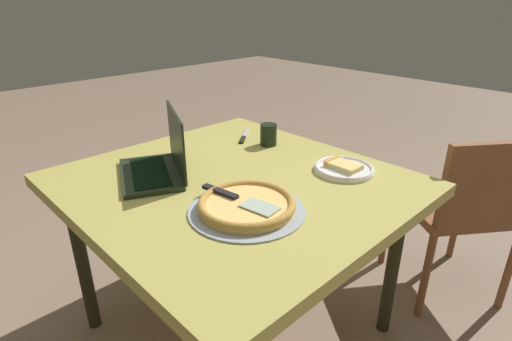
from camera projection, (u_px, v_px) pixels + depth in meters
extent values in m
plane|color=#866D59|center=(238.00, 326.00, 1.80)|extent=(12.00, 12.00, 0.00)
cube|color=#A89D4A|center=(235.00, 185.00, 1.51)|extent=(1.19, 1.11, 0.05)
cylinder|color=black|center=(393.00, 265.00, 1.65)|extent=(0.05, 0.05, 0.68)
cylinder|color=black|center=(244.00, 193.00, 2.25)|extent=(0.05, 0.05, 0.68)
cylinder|color=black|center=(82.00, 262.00, 1.67)|extent=(0.05, 0.05, 0.68)
cube|color=black|center=(150.00, 174.00, 1.52)|extent=(0.40, 0.33, 0.02)
cube|color=black|center=(150.00, 172.00, 1.52)|extent=(0.33, 0.25, 0.00)
cube|color=black|center=(176.00, 140.00, 1.51)|extent=(0.32, 0.15, 0.23)
cube|color=silver|center=(176.00, 140.00, 1.51)|extent=(0.28, 0.13, 0.20)
cylinder|color=silver|center=(344.00, 170.00, 1.57)|extent=(0.23, 0.23, 0.01)
torus|color=white|center=(344.00, 167.00, 1.56)|extent=(0.23, 0.23, 0.01)
cube|color=#DFC26E|center=(344.00, 166.00, 1.56)|extent=(0.13, 0.09, 0.02)
cube|color=#D19146|center=(332.00, 161.00, 1.60)|extent=(0.02, 0.09, 0.03)
cylinder|color=#96A1A9|center=(247.00, 210.00, 1.28)|extent=(0.38, 0.38, 0.01)
cylinder|color=#F1BA63|center=(247.00, 206.00, 1.28)|extent=(0.30, 0.30, 0.02)
torus|color=#B5853B|center=(247.00, 203.00, 1.27)|extent=(0.31, 0.31, 0.03)
cube|color=#AABEAD|center=(260.00, 207.00, 1.24)|extent=(0.13, 0.09, 0.00)
cube|color=black|center=(220.00, 192.00, 1.33)|extent=(0.15, 0.05, 0.01)
cube|color=silver|center=(245.00, 134.00, 1.98)|extent=(0.12, 0.14, 0.00)
cube|color=black|center=(242.00, 140.00, 1.89)|extent=(0.07, 0.08, 0.01)
cylinder|color=black|center=(268.00, 135.00, 1.82)|extent=(0.08, 0.08, 0.10)
cylinder|color=#41261A|center=(269.00, 129.00, 1.81)|extent=(0.07, 0.07, 0.01)
cube|color=brown|center=(452.00, 204.00, 1.88)|extent=(0.62, 0.62, 0.04)
cube|color=brown|center=(491.00, 184.00, 1.61)|extent=(0.28, 0.36, 0.36)
cylinder|color=brown|center=(457.00, 222.00, 2.19)|extent=(0.03, 0.03, 0.44)
cylinder|color=brown|center=(386.00, 228.00, 2.14)|extent=(0.03, 0.03, 0.44)
cylinder|color=brown|center=(509.00, 269.00, 1.82)|extent=(0.03, 0.03, 0.44)
cylinder|color=brown|center=(425.00, 277.00, 1.77)|extent=(0.03, 0.03, 0.44)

